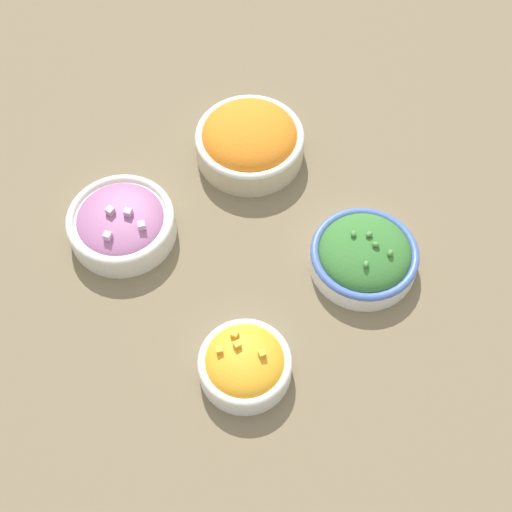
{
  "coord_description": "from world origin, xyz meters",
  "views": [
    {
      "loc": [
        -0.35,
        0.37,
        0.87
      ],
      "look_at": [
        0.0,
        0.0,
        0.03
      ],
      "focal_mm": 50.0,
      "sensor_mm": 36.0,
      "label": 1
    }
  ],
  "objects_px": {
    "bowl_squash": "(245,364)",
    "bowl_carrots": "(250,140)",
    "bowl_red_onion": "(121,223)",
    "bowl_broccoli": "(364,255)"
  },
  "relations": [
    {
      "from": "bowl_squash",
      "to": "bowl_carrots",
      "type": "bearing_deg",
      "value": -46.79
    },
    {
      "from": "bowl_red_onion",
      "to": "bowl_broccoli",
      "type": "relative_size",
      "value": 1.02
    },
    {
      "from": "bowl_carrots",
      "to": "bowl_squash",
      "type": "relative_size",
      "value": 1.38
    },
    {
      "from": "bowl_carrots",
      "to": "bowl_broccoli",
      "type": "height_order",
      "value": "bowl_carrots"
    },
    {
      "from": "bowl_red_onion",
      "to": "bowl_squash",
      "type": "relative_size",
      "value": 1.28
    },
    {
      "from": "bowl_carrots",
      "to": "bowl_squash",
      "type": "xyz_separation_m",
      "value": [
        -0.25,
        0.26,
        -0.01
      ]
    },
    {
      "from": "bowl_red_onion",
      "to": "bowl_squash",
      "type": "distance_m",
      "value": 0.28
    },
    {
      "from": "bowl_broccoli",
      "to": "bowl_red_onion",
      "type": "bearing_deg",
      "value": 35.05
    },
    {
      "from": "bowl_carrots",
      "to": "bowl_red_onion",
      "type": "height_order",
      "value": "bowl_carrots"
    },
    {
      "from": "bowl_broccoli",
      "to": "bowl_squash",
      "type": "distance_m",
      "value": 0.23
    }
  ]
}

